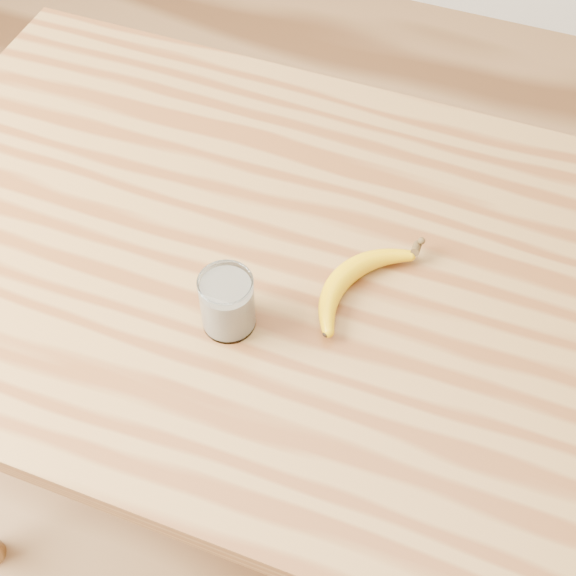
% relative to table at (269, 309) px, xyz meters
% --- Properties ---
extents(table, '(1.20, 0.80, 0.90)m').
position_rel_table_xyz_m(table, '(0.00, 0.00, 0.00)').
color(table, olive).
rests_on(table, ground).
extents(smoothie_glass, '(0.07, 0.07, 0.09)m').
position_rel_table_xyz_m(smoothie_glass, '(-0.01, -0.12, 0.17)').
color(smoothie_glass, white).
rests_on(smoothie_glass, table).
extents(banana, '(0.18, 0.27, 0.03)m').
position_rel_table_xyz_m(banana, '(0.12, -0.00, 0.15)').
color(banana, '#D99D05').
rests_on(banana, table).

